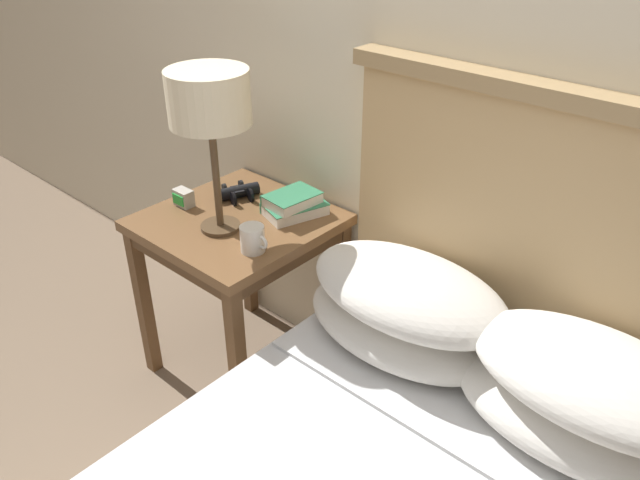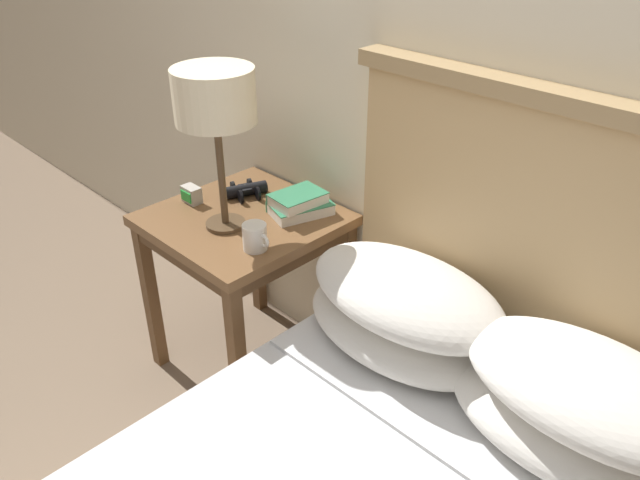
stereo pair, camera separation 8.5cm
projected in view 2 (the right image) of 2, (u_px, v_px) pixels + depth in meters
The scene contains 8 objects.
wall_back at pixel (499, 37), 1.58m from camera, with size 8.00×0.06×2.60m.
nightstand at pixel (244, 238), 2.17m from camera, with size 0.58×0.58×0.65m.
table_lamp at pixel (215, 100), 1.85m from camera, with size 0.25×0.25×0.52m.
book_on_nightstand at pixel (300, 208), 2.13m from camera, with size 0.19×0.23×0.04m.
book_stacked_on_top at pixel (298, 198), 2.11m from camera, with size 0.14×0.19×0.04m.
binoculars_pair at pixel (245, 190), 2.24m from camera, with size 0.16×0.16×0.05m.
coffee_mug at pixel (255, 237), 1.91m from camera, with size 0.10×0.08×0.08m.
alarm_clock at pixel (191, 195), 2.19m from camera, with size 0.07×0.05×0.06m.
Camera 2 is at (0.82, -0.46, 1.66)m, focal length 35.00 mm.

